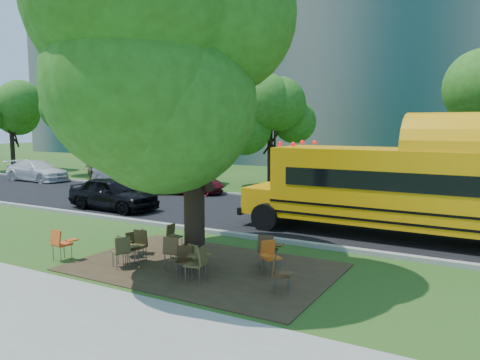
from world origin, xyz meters
The scene contains 34 objects.
ground centered at (0.00, 0.00, 0.00)m, with size 160.00×160.00×0.00m, color #234E18.
sidewalk centered at (0.00, -5.00, 0.02)m, with size 60.00×4.00×0.04m, color gray.
dirt_patch centered at (1.00, -0.50, 0.01)m, with size 7.00×4.50×0.03m, color #382819.
asphalt_road centered at (0.00, 7.00, 0.02)m, with size 80.00×8.00×0.04m, color black.
kerb_near centered at (0.00, 3.00, 0.07)m, with size 80.00×0.25×0.14m, color gray.
kerb_far centered at (0.00, 11.10, 0.07)m, with size 80.00×0.25×0.14m, color gray.
building_main centered at (-8.00, 36.00, 11.00)m, with size 38.00×16.00×22.00m, color slate.
building_left centered at (-38.00, 40.00, 10.00)m, with size 26.00×14.00×20.00m, color slate.
bg_tree_0 centered at (-12.00, 13.00, 4.57)m, with size 5.20×5.20×7.18m.
bg_tree_1 centered at (-20.00, 15.00, 5.39)m, with size 6.00×6.00×8.40m.
bg_tree_2 centered at (-5.00, 16.00, 4.21)m, with size 4.80×4.80×6.62m.
bg_tree_5 centered at (-28.00, 14.00, 4.80)m, with size 5.40×5.40×7.51m.
main_tree centered at (0.75, -0.54, 5.19)m, with size 7.20×7.20×8.80m.
school_bus centered at (6.20, 5.43, 1.77)m, with size 12.54×3.03×3.05m.
chair_0 centered at (-2.86, -1.98, 0.57)m, with size 0.64×0.54×0.92m.
chair_1 centered at (-0.97, -1.42, 0.52)m, with size 0.68×0.54×0.85m.
chair_2 centered at (-0.84, -1.64, 0.55)m, with size 0.58×0.74×0.89m.
chair_3 centered at (-0.86, -1.04, 0.58)m, with size 0.61×0.59×0.93m.
chair_4 centered at (1.18, -1.07, 0.50)m, with size 0.60×0.48×0.81m.
chair_5 centered at (1.02, -1.41, 0.49)m, with size 0.54×0.61×0.80m.
chair_6 centered at (1.63, -1.65, 0.59)m, with size 0.66×0.64×0.95m.
chair_7 centered at (3.60, -1.23, 0.52)m, with size 0.64×0.57×0.84m.
chair_8 centered at (-1.35, -0.75, 0.49)m, with size 0.51×0.65×0.79m.
chair_9 centered at (-1.39, -0.36, 0.48)m, with size 0.65×0.52×0.78m.
chair_10 centered at (-0.83, 0.56, 0.49)m, with size 0.46×0.54×0.79m.
chair_11 centered at (0.44, -1.06, 0.57)m, with size 0.63×0.66×0.93m.
chair_12 centered at (2.81, -0.14, 0.54)m, with size 0.59×0.75×0.88m.
chair_13 centered at (2.56, 0.32, 0.58)m, with size 0.62×0.61×0.94m.
black_car centered at (-7.34, 4.62, 0.76)m, with size 1.79×4.45×1.51m, color black.
bg_car_silver centered at (-12.66, 10.61, 0.74)m, with size 1.57×4.50×1.48m, color gray.
bg_car_white centered at (-19.70, 10.02, 0.71)m, with size 1.99×4.91×1.42m, color silver.
bg_car_red centered at (-7.38, 10.24, 0.60)m, with size 2.01×4.35×1.21m, color #4F0D16.
pedestrian_a centered at (-14.90, 11.76, 0.82)m, with size 0.60×0.39×1.64m, color #334974.
pedestrian_b centered at (-17.36, 12.33, 0.83)m, with size 0.81×0.63×1.66m, color #897052.
Camera 1 is at (7.94, -10.74, 3.87)m, focal length 35.00 mm.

